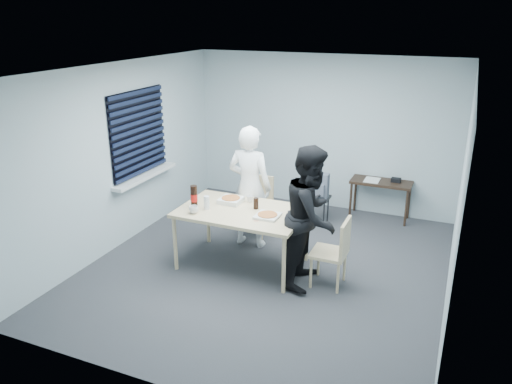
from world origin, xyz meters
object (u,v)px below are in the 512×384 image
at_px(chair_right, 336,248).
at_px(mug_a, 194,210).
at_px(backpack, 320,186).
at_px(person_black, 311,216).
at_px(stool, 319,203).
at_px(chair_far, 258,200).
at_px(side_table, 381,186).
at_px(mug_b, 250,199).
at_px(person_white, 250,187).
at_px(dining_table, 242,214).
at_px(soda_bottle, 194,197).

relative_size(chair_right, mug_a, 7.24).
relative_size(backpack, mug_a, 3.17).
distance_m(person_black, stool, 1.96).
distance_m(stool, mug_a, 2.42).
bearing_deg(backpack, mug_a, -118.20).
height_order(chair_far, backpack, chair_far).
height_order(chair_right, person_black, person_black).
height_order(side_table, mug_b, mug_b).
height_order(chair_far, person_black, person_black).
relative_size(person_white, backpack, 4.54).
bearing_deg(mug_b, chair_right, -15.34).
bearing_deg(side_table, mug_a, -125.64).
height_order(stool, mug_b, mug_b).
bearing_deg(mug_b, person_black, -20.73).
bearing_deg(person_black, dining_table, 86.45).
relative_size(person_black, mug_b, 17.70).
height_order(person_white, stool, person_white).
xyz_separation_m(dining_table, person_black, (0.95, -0.06, 0.15)).
xyz_separation_m(side_table, soda_bottle, (-2.04, -2.50, 0.37)).
xyz_separation_m(dining_table, soda_bottle, (-0.63, -0.14, 0.20)).
relative_size(dining_table, person_white, 0.92).
distance_m(chair_right, side_table, 2.42).
bearing_deg(side_table, mug_b, -124.83).
height_order(chair_far, mug_b, chair_far).
distance_m(person_white, backpack, 1.35).
relative_size(person_white, person_black, 1.00).
distance_m(dining_table, mug_a, 0.63).
xyz_separation_m(backpack, mug_a, (-1.07, -2.10, 0.20)).
xyz_separation_m(person_black, side_table, (0.45, 2.42, -0.32)).
bearing_deg(stool, chair_right, -67.97).
height_order(chair_far, side_table, chair_far).
bearing_deg(person_white, soda_bottle, 59.61).
bearing_deg(side_table, backpack, -145.60).
relative_size(chair_right, backpack, 2.28).
height_order(chair_far, stool, chair_far).
xyz_separation_m(person_black, mug_a, (-1.48, -0.27, -0.04)).
bearing_deg(person_white, chair_right, 154.46).
bearing_deg(dining_table, backpack, 72.96).
bearing_deg(dining_table, mug_a, -147.54).
relative_size(chair_far, mug_a, 7.24).
distance_m(side_table, stool, 1.07).
distance_m(chair_far, person_white, 0.58).
bearing_deg(stool, backpack, -90.00).
bearing_deg(backpack, chair_far, -139.80).
bearing_deg(backpack, person_black, -78.60).
xyz_separation_m(side_table, stool, (-0.87, -0.58, -0.23)).
height_order(person_black, side_table, person_black).
height_order(person_black, soda_bottle, person_black).
bearing_deg(person_black, person_white, 57.89).
xyz_separation_m(chair_right, soda_bottle, (-1.91, -0.09, 0.42)).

